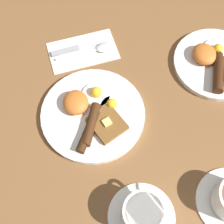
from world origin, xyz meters
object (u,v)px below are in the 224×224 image
object	(u,v)px
breakfast_plate_far	(215,63)
teacup_near	(143,214)
spoon	(98,49)
knife	(78,47)
breakfast_plate_near	(93,113)

from	to	relation	value
breakfast_plate_far	teacup_near	size ratio (longest dim) A/B	1.58
spoon	knife	bearing A→B (deg)	156.31
breakfast_plate_near	spoon	xyz separation A→B (m)	(-0.20, 0.07, -0.00)
breakfast_plate_near	breakfast_plate_far	world-z (taller)	same
teacup_near	knife	size ratio (longest dim) A/B	0.84
breakfast_plate_near	spoon	bearing A→B (deg)	161.79
teacup_near	spoon	size ratio (longest dim) A/B	0.88
breakfast_plate_far	knife	bearing A→B (deg)	-113.96
breakfast_plate_near	spoon	distance (m)	0.21
knife	teacup_near	bearing A→B (deg)	-89.17
breakfast_plate_near	teacup_near	bearing A→B (deg)	9.31
breakfast_plate_near	teacup_near	distance (m)	0.28
teacup_near	knife	xyz separation A→B (m)	(-0.49, -0.03, -0.03)
spoon	teacup_near	bearing A→B (deg)	-93.80
breakfast_plate_near	spoon	world-z (taller)	breakfast_plate_near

